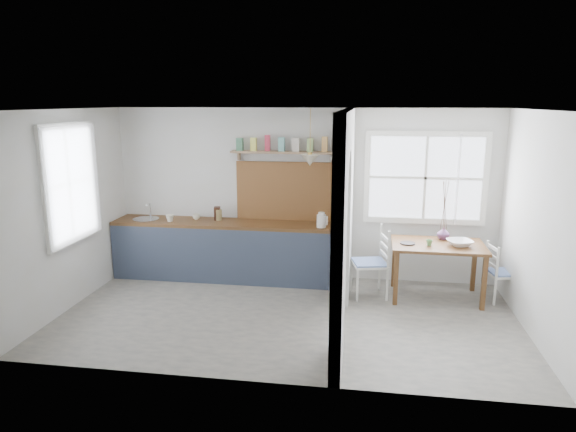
# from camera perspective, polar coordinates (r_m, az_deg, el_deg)

# --- Properties ---
(floor) EXTENTS (5.80, 3.20, 0.01)m
(floor) POSITION_cam_1_polar(r_m,az_deg,el_deg) (6.70, -0.09, -11.06)
(floor) COLOR gray
(floor) RESTS_ON ground
(ceiling) EXTENTS (5.80, 3.20, 0.01)m
(ceiling) POSITION_cam_1_polar(r_m,az_deg,el_deg) (6.14, -0.10, 11.75)
(ceiling) COLOR silver
(ceiling) RESTS_ON walls
(walls) EXTENTS (5.81, 3.21, 2.60)m
(walls) POSITION_cam_1_polar(r_m,az_deg,el_deg) (6.29, -0.10, -0.17)
(walls) COLOR silver
(walls) RESTS_ON floor
(partition) EXTENTS (0.12, 3.20, 2.60)m
(partition) POSITION_cam_1_polar(r_m,az_deg,el_deg) (6.25, 6.34, 1.09)
(partition) COLOR silver
(partition) RESTS_ON floor
(kitchen_window) EXTENTS (0.10, 1.16, 1.50)m
(kitchen_window) POSITION_cam_1_polar(r_m,az_deg,el_deg) (7.23, -23.22, 3.31)
(kitchen_window) COLOR white
(kitchen_window) RESTS_ON walls
(nook_window) EXTENTS (1.76, 0.10, 1.30)m
(nook_window) POSITION_cam_1_polar(r_m,az_deg,el_deg) (7.75, 15.02, 4.10)
(nook_window) COLOR white
(nook_window) RESTS_ON walls
(counter) EXTENTS (3.50, 0.60, 0.90)m
(counter) POSITION_cam_1_polar(r_m,az_deg,el_deg) (7.99, -6.68, -3.70)
(counter) COLOR #593119
(counter) RESTS_ON floor
(sink) EXTENTS (0.40, 0.40, 0.02)m
(sink) POSITION_cam_1_polar(r_m,az_deg,el_deg) (8.30, -15.50, -0.38)
(sink) COLOR silver
(sink) RESTS_ON counter
(backsplash) EXTENTS (1.65, 0.03, 0.90)m
(backsplash) POSITION_cam_1_polar(r_m,az_deg,el_deg) (7.84, 0.17, 2.78)
(backsplash) COLOR brown
(backsplash) RESTS_ON walls
(shelf) EXTENTS (1.75, 0.20, 0.21)m
(shelf) POSITION_cam_1_polar(r_m,az_deg,el_deg) (7.67, 0.08, 7.49)
(shelf) COLOR olive
(shelf) RESTS_ON walls
(pendant_lamp) EXTENTS (0.26, 0.26, 0.16)m
(pendant_lamp) POSITION_cam_1_polar(r_m,az_deg,el_deg) (7.30, 2.45, 6.23)
(pendant_lamp) COLOR #EDE6CA
(pendant_lamp) RESTS_ON ceiling
(utensil_rail) EXTENTS (0.02, 0.50, 0.02)m
(utensil_rail) POSITION_cam_1_polar(r_m,az_deg,el_deg) (7.08, 5.90, 2.46)
(utensil_rail) COLOR silver
(utensil_rail) RESTS_ON partition
(dining_table) EXTENTS (1.26, 0.85, 0.78)m
(dining_table) POSITION_cam_1_polar(r_m,az_deg,el_deg) (7.46, 16.16, -5.88)
(dining_table) COLOR #593119
(dining_table) RESTS_ON floor
(chair_left) EXTENTS (0.55, 0.55, 0.99)m
(chair_left) POSITION_cam_1_polar(r_m,az_deg,el_deg) (7.28, 9.03, -5.09)
(chair_left) COLOR silver
(chair_left) RESTS_ON floor
(chair_right) EXTENTS (0.44, 0.44, 0.82)m
(chair_right) POSITION_cam_1_polar(r_m,az_deg,el_deg) (7.64, 22.76, -5.80)
(chair_right) COLOR silver
(chair_right) RESTS_ON floor
(kettle) EXTENTS (0.22, 0.20, 0.22)m
(kettle) POSITION_cam_1_polar(r_m,az_deg,el_deg) (7.46, 3.73, -0.43)
(kettle) COLOR white
(kettle) RESTS_ON counter
(mug_a) EXTENTS (0.15, 0.15, 0.11)m
(mug_a) POSITION_cam_1_polar(r_m,az_deg,el_deg) (8.01, -12.99, -0.23)
(mug_a) COLOR white
(mug_a) RESTS_ON counter
(mug_b) EXTENTS (0.11, 0.11, 0.09)m
(mug_b) POSITION_cam_1_polar(r_m,az_deg,el_deg) (8.07, -10.16, -0.08)
(mug_b) COLOR beige
(mug_b) RESTS_ON counter
(knife_block) EXTENTS (0.12, 0.14, 0.20)m
(knife_block) POSITION_cam_1_polar(r_m,az_deg,el_deg) (7.99, -7.87, 0.29)
(knife_block) COLOR black
(knife_block) RESTS_ON counter
(jar) EXTENTS (0.13, 0.13, 0.17)m
(jar) POSITION_cam_1_polar(r_m,az_deg,el_deg) (7.96, -7.72, 0.13)
(jar) COLOR olive
(jar) RESTS_ON counter
(towel_magenta) EXTENTS (0.02, 0.03, 0.55)m
(towel_magenta) POSITION_cam_1_polar(r_m,az_deg,el_deg) (7.45, 5.49, -6.38)
(towel_magenta) COLOR #BE2575
(towel_magenta) RESTS_ON counter
(towel_orange) EXTENTS (0.02, 0.03, 0.48)m
(towel_orange) POSITION_cam_1_polar(r_m,az_deg,el_deg) (7.43, 5.48, -6.61)
(towel_orange) COLOR #C78611
(towel_orange) RESTS_ON counter
(bowl) EXTENTS (0.41, 0.41, 0.08)m
(bowl) POSITION_cam_1_polar(r_m,az_deg,el_deg) (7.33, 18.55, -2.85)
(bowl) COLOR white
(bowl) RESTS_ON dining_table
(table_cup) EXTENTS (0.10, 0.10, 0.08)m
(table_cup) POSITION_cam_1_polar(r_m,az_deg,el_deg) (7.21, 15.42, -2.89)
(table_cup) COLOR #5A9353
(table_cup) RESTS_ON dining_table
(plate) EXTENTS (0.25, 0.25, 0.02)m
(plate) POSITION_cam_1_polar(r_m,az_deg,el_deg) (7.24, 13.15, -2.96)
(plate) COLOR black
(plate) RESTS_ON dining_table
(vase) EXTENTS (0.21, 0.21, 0.18)m
(vase) POSITION_cam_1_polar(r_m,az_deg,el_deg) (7.58, 16.89, -1.83)
(vase) COLOR #5C3661
(vase) RESTS_ON dining_table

